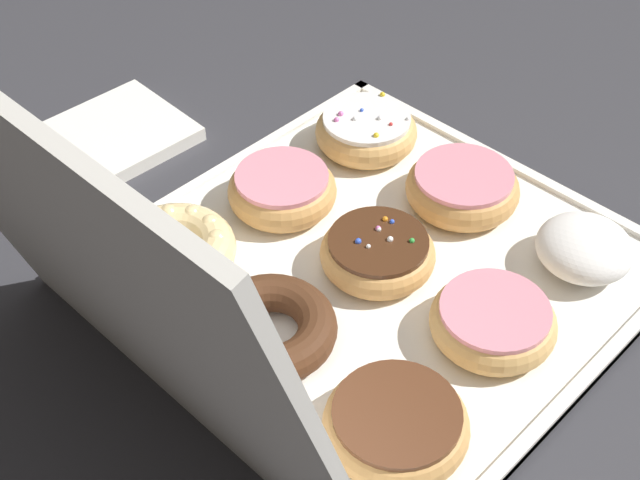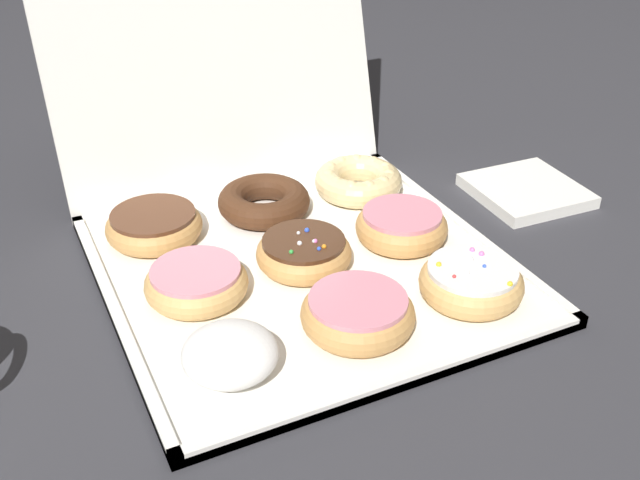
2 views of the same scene
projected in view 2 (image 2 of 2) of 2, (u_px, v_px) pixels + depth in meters
name	position (u px, v px, depth m)	size (l,w,h in m)	color
ground_plane	(304.00, 273.00, 0.88)	(3.00, 3.00, 0.00)	#333338
donut_box	(304.00, 269.00, 0.88)	(0.44, 0.44, 0.01)	white
box_lid_open	(212.00, 35.00, 0.99)	(0.44, 0.42, 0.01)	white
powdered_filled_donut_0	(230.00, 354.00, 0.70)	(0.09, 0.09, 0.04)	white
pink_frosted_donut_1	(354.00, 314.00, 0.76)	(0.12, 0.12, 0.04)	tan
sprinkle_donut_2	(471.00, 282.00, 0.81)	(0.11, 0.11, 0.04)	tan
pink_frosted_donut_3	(196.00, 282.00, 0.81)	(0.11, 0.11, 0.04)	tan
sprinkle_donut_4	(306.00, 251.00, 0.87)	(0.11, 0.11, 0.04)	tan
pink_frosted_donut_5	(401.00, 225.00, 0.91)	(0.11, 0.11, 0.04)	tan
chocolate_frosted_donut_6	(154.00, 225.00, 0.92)	(0.12, 0.12, 0.03)	tan
chocolate_cake_ring_donut_7	(264.00, 201.00, 0.97)	(0.12, 0.12, 0.03)	#472816
cruller_donut_8	(358.00, 180.00, 1.02)	(0.12, 0.12, 0.04)	#EACC8C
napkin_stack	(526.00, 191.00, 1.04)	(0.14, 0.14, 0.02)	white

